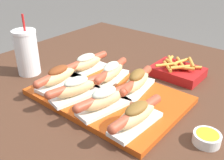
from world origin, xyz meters
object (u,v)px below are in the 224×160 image
(hot_dog_1, at_px, (76,88))
(sauce_bowl, at_px, (207,138))
(hot_dog_4, at_px, (86,63))
(drink_cup, at_px, (27,52))
(hot_dog_2, at_px, (104,99))
(hot_dog_6, at_px, (136,82))
(serving_tray, at_px, (108,96))
(hot_dog_0, at_px, (59,76))
(fries_basket, at_px, (177,71))
(hot_dog_5, at_px, (111,72))
(hot_dog_3, at_px, (136,115))

(hot_dog_1, distance_m, sauce_bowl, 0.40)
(hot_dog_4, xyz_separation_m, drink_cup, (-0.19, -0.12, 0.03))
(hot_dog_2, distance_m, hot_dog_6, 0.14)
(hot_dog_6, height_order, sauce_bowl, hot_dog_6)
(drink_cup, bearing_deg, serving_tray, 8.21)
(hot_dog_2, height_order, drink_cup, drink_cup)
(serving_tray, relative_size, hot_dog_2, 2.29)
(hot_dog_0, height_order, sauce_bowl, hot_dog_0)
(hot_dog_6, relative_size, fries_basket, 1.15)
(hot_dog_1, height_order, hot_dog_2, hot_dog_2)
(hot_dog_6, bearing_deg, hot_dog_4, 178.47)
(hot_dog_1, distance_m, hot_dog_2, 0.11)
(hot_dog_1, relative_size, hot_dog_5, 1.00)
(hot_dog_0, height_order, hot_dog_3, same)
(hot_dog_3, bearing_deg, hot_dog_1, 179.71)
(hot_dog_1, xyz_separation_m, drink_cup, (-0.29, 0.03, 0.03))
(hot_dog_5, relative_size, sauce_bowl, 2.97)
(serving_tray, relative_size, drink_cup, 2.05)
(drink_cup, bearing_deg, hot_dog_0, -3.21)
(hot_dog_1, relative_size, hot_dog_6, 0.99)
(hot_dog_5, distance_m, drink_cup, 0.33)
(hot_dog_0, height_order, fries_basket, hot_dog_0)
(hot_dog_1, height_order, drink_cup, drink_cup)
(hot_dog_2, xyz_separation_m, drink_cup, (-0.40, 0.03, 0.03))
(sauce_bowl, bearing_deg, hot_dog_6, 164.45)
(hot_dog_0, distance_m, hot_dog_3, 0.33)
(hot_dog_6, bearing_deg, hot_dog_0, -150.02)
(hot_dog_5, xyz_separation_m, sauce_bowl, (0.38, -0.08, -0.04))
(serving_tray, height_order, drink_cup, drink_cup)
(hot_dog_0, xyz_separation_m, hot_dog_3, (0.33, -0.02, -0.00))
(hot_dog_2, bearing_deg, hot_dog_5, 123.18)
(hot_dog_1, xyz_separation_m, hot_dog_4, (-0.11, 0.15, -0.00))
(hot_dog_5, bearing_deg, hot_dog_2, -56.82)
(drink_cup, bearing_deg, hot_dog_6, 16.06)
(hot_dog_4, relative_size, fries_basket, 1.16)
(drink_cup, relative_size, fries_basket, 1.27)
(serving_tray, bearing_deg, hot_dog_0, -159.49)
(hot_dog_1, bearing_deg, hot_dog_6, 51.15)
(serving_tray, xyz_separation_m, drink_cup, (-0.35, -0.05, 0.08))
(hot_dog_1, distance_m, hot_dog_5, 0.15)
(hot_dog_3, bearing_deg, hot_dog_5, 143.86)
(serving_tray, height_order, hot_dog_2, hot_dog_2)
(hot_dog_3, height_order, fries_basket, hot_dog_3)
(hot_dog_6, relative_size, drink_cup, 0.90)
(hot_dog_0, xyz_separation_m, sauce_bowl, (0.49, 0.05, -0.04))
(hot_dog_4, bearing_deg, hot_dog_6, -1.53)
(hot_dog_2, height_order, hot_dog_5, hot_dog_2)
(serving_tray, distance_m, sauce_bowl, 0.33)
(hot_dog_3, distance_m, hot_dog_6, 0.18)
(hot_dog_2, height_order, hot_dog_4, hot_dog_2)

